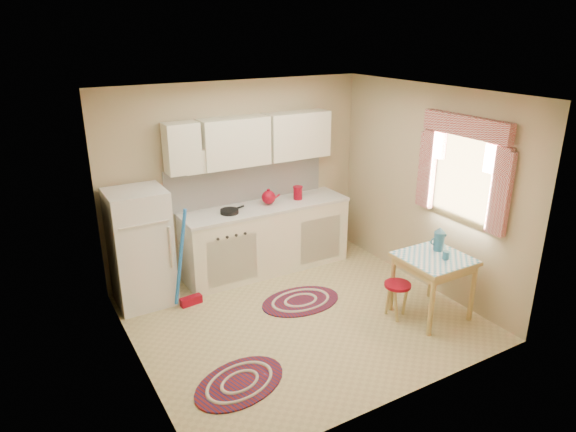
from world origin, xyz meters
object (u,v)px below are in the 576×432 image
at_px(base_cabinets, 266,239).
at_px(stool, 396,300).
at_px(fridge, 140,248).
at_px(table, 432,286).

relative_size(base_cabinets, stool, 5.36).
bearing_deg(fridge, table, -35.30).
bearing_deg(stool, fridge, 143.09).
xyz_separation_m(table, stool, (-0.37, 0.16, -0.15)).
height_order(fridge, stool, fridge).
distance_m(fridge, table, 3.37).
height_order(table, stool, table).
distance_m(base_cabinets, table, 2.26).
height_order(base_cabinets, stool, base_cabinets).
height_order(fridge, base_cabinets, fridge).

